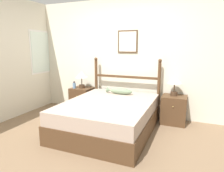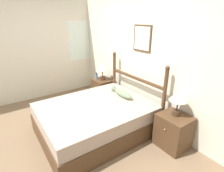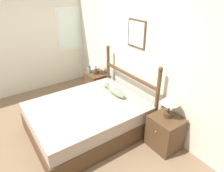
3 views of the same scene
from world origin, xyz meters
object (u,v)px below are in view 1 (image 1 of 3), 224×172
Objects in this scene: nightstand_left at (82,99)px; fish_pillow at (120,91)px; table_lamp_left at (82,76)px; nightstand_right at (174,110)px; table_lamp_right at (175,81)px; bed at (109,116)px; bottle at (74,85)px.

fish_pillow reaches higher than nightstand_left.
nightstand_left is 1.42× the size of table_lamp_left.
fish_pillow is at bearing -169.07° from nightstand_right.
nightstand_right is 0.57m from table_lamp_right.
bed is at bearing -37.75° from table_lamp_left.
table_lamp_right is (1.04, 0.86, 0.58)m from bed.
table_lamp_right is (2.08, 0.05, 0.00)m from table_lamp_left.
nightstand_right is at bearing 37.82° from bed.
nightstand_right is at bearing 0.39° from table_lamp_left.
table_lamp_left is 0.71× the size of fish_pillow.
table_lamp_right is at bearing 1.45° from table_lamp_left.
fish_pillow is at bearing -166.90° from table_lamp_right.
table_lamp_left reaches higher than bed.
table_lamp_left is at bearing -179.61° from nightstand_right.
bottle is at bearing 149.07° from bed.
nightstand_left is 1.42× the size of table_lamp_right.
nightstand_left is 1.11m from fish_pillow.
bed is 3.44× the size of nightstand_left.
nightstand_right is at bearing 0.00° from nightstand_left.
table_lamp_left reaches higher than nightstand_right.
nightstand_right is 1.42× the size of table_lamp_right.
bottle is (-2.23, -0.15, -0.22)m from table_lamp_right.
nightstand_right reaches higher than bed.
bed is at bearing -30.93° from bottle.
table_lamp_right is 2.25m from bottle.
table_lamp_left is at bearing 169.19° from fish_pillow.
table_lamp_left reaches higher than nightstand_left.
table_lamp_left and table_lamp_right have the same top height.
bed is 1.44m from table_lamp_left.
bottle reaches higher than fish_pillow.
fish_pillow is at bearing -11.41° from nightstand_left.
table_lamp_left is at bearing -42.06° from nightstand_left.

